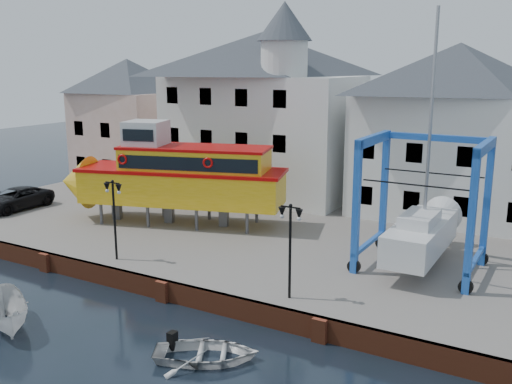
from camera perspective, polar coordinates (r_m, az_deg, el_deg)
The scene contains 13 objects.
ground at distance 27.63m, azimuth -9.23°, elevation -10.70°, with size 140.00×140.00×0.00m, color #18242D.
hardstanding at distance 36.10m, azimuth 1.79°, elevation -4.03°, with size 44.00×22.00×1.00m, color slate.
quay_wall at distance 27.51m, azimuth -9.13°, elevation -9.67°, with size 44.00×0.47×1.00m.
building_pink at distance 51.01m, azimuth -12.55°, elevation 7.08°, with size 8.00×7.00×10.30m.
building_white_main at distance 43.53m, azimuth 0.78°, elevation 8.03°, with size 14.00×8.30×14.00m.
building_white_right at distance 39.42m, azimuth 19.22°, elevation 5.75°, with size 12.00×8.00×11.20m.
lamp_post_left at distance 29.73m, azimuth -14.07°, elevation -0.75°, with size 1.12×0.32×4.20m.
lamp_post_right at distance 24.07m, azimuth 3.45°, elevation -3.55°, with size 1.12×0.32×4.20m.
tour_boat at distance 36.14m, azimuth -8.74°, elevation 1.62°, with size 15.16×7.63×6.44m.
travel_lift at distance 29.63m, azimuth 16.56°, elevation -3.11°, with size 5.83×8.26×12.48m.
van at distance 42.91m, azimuth -22.95°, elevation -0.64°, with size 2.44×5.28×1.47m, color black.
motorboat_a at distance 26.85m, azimuth -23.40°, elevation -12.36°, with size 1.57×4.17×1.61m, color silver.
motorboat_b at distance 22.45m, azimuth -4.97°, elevation -16.40°, with size 2.81×3.94×0.82m, color silver.
Camera 1 is at (16.23, -19.51, 10.92)m, focal length 40.00 mm.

